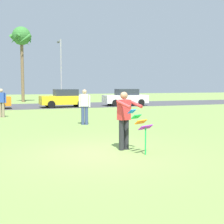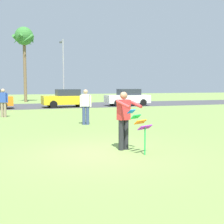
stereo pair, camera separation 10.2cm
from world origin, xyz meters
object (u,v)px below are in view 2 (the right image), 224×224
Objects in this scene: parked_car_yellow at (67,99)px; palm_tree_right_near at (24,39)px; streetlight_pole at (63,67)px; parked_car_white at (128,98)px; person_walker_near at (86,106)px; person_kite_flyer at (124,118)px; kite_held at (140,124)px; person_walker_far at (3,102)px.

parked_car_yellow is 12.43m from palm_tree_right_near.
parked_car_yellow is 7.80m from streetlight_pole.
person_walker_near reaches higher than parked_car_white.
person_kite_flyer is 0.41× the size of parked_car_white.
palm_tree_right_near reaches higher than kite_held.
streetlight_pole is at bearing 82.23° from person_walker_near.
person_walker_far is at bearing 106.90° from kite_held.
person_walker_far is (-6.40, -14.20, -3.06)m from streetlight_pole.
person_kite_flyer reaches higher than kite_held.
kite_held is 0.18× the size of streetlight_pole.
streetlight_pole is at bearing 83.06° from person_kite_flyer.
parked_car_white is at bearing 32.59° from person_walker_far.
parked_car_yellow is (1.77, 18.87, -0.08)m from kite_held.
person_walker_far reaches higher than parked_car_white.
person_walker_near is 6.29m from person_walker_far.
person_walker_far reaches higher than kite_held.
parked_car_yellow is 0.61× the size of streetlight_pole.
parked_car_white is 0.49× the size of palm_tree_right_near.
streetlight_pole is 15.87m from person_walker_far.
person_kite_flyer and person_walker_far have the same top height.
person_walker_far is (-2.52, -17.40, -6.34)m from palm_tree_right_near.
palm_tree_right_near is (-8.71, 10.22, 6.50)m from parked_car_white.
person_kite_flyer is 0.25× the size of streetlight_pole.
parked_car_yellow is at bearing -74.68° from palm_tree_right_near.
palm_tree_right_near reaches higher than person_walker_far.
person_walker_far is at bearing -98.25° from palm_tree_right_near.
parked_car_white is 9.11m from streetlight_pole.
streetlight_pole reaches higher than person_walker_near.
parked_car_yellow is 0.49× the size of palm_tree_right_near.
parked_car_white is 13.33m from person_walker_far.
parked_car_white is at bearing 67.86° from kite_held.
kite_held is 0.29× the size of parked_car_white.
streetlight_pole reaches higher than parked_car_white.
palm_tree_right_near is 18.69m from person_walker_far.
parked_car_yellow is 1.00× the size of parked_car_white.
parked_car_yellow is 5.91m from parked_car_white.
person_kite_flyer is at bearing -73.18° from person_walker_far.
kite_held is at bearing -112.14° from parked_car_white.
streetlight_pole is 4.05× the size of person_walker_far.
palm_tree_right_near is 1.24× the size of streetlight_pole.
parked_car_yellow is at bearing -98.78° from streetlight_pole.
palm_tree_right_near is 6.00m from streetlight_pole.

